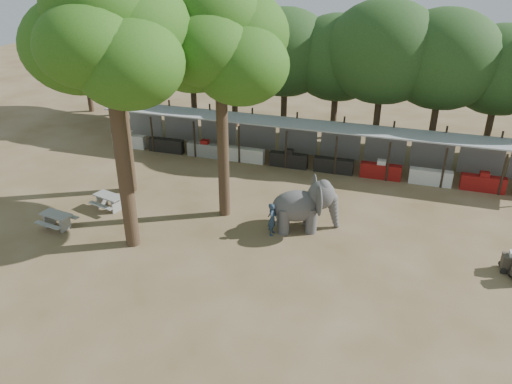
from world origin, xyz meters
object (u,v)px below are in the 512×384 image
(yard_tree_center, at_px, (107,37))
(picnic_table_near, at_px, (57,219))
(picnic_table_far, at_px, (109,200))
(elephant, at_px, (305,205))
(yard_tree_left, at_px, (114,40))
(handler, at_px, (272,219))
(yard_tree_back, at_px, (218,42))

(yard_tree_center, height_order, picnic_table_near, yard_tree_center)
(picnic_table_far, bearing_deg, elephant, 21.00)
(yard_tree_left, relative_size, picnic_table_near, 6.36)
(yard_tree_left, xyz_separation_m, picnic_table_near, (-1.10, -5.03, -7.70))
(yard_tree_center, xyz_separation_m, picnic_table_near, (-4.10, -0.03, -8.70))
(handler, xyz_separation_m, picnic_table_near, (-10.12, -2.62, -0.31))
(yard_tree_back, relative_size, elephant, 3.29)
(yard_tree_center, height_order, yard_tree_back, yard_tree_center)
(yard_tree_left, relative_size, yard_tree_back, 0.97)
(picnic_table_far, bearing_deg, picnic_table_near, -103.27)
(yard_tree_back, xyz_separation_m, picnic_table_near, (-7.10, -4.03, -8.04))
(yard_tree_center, relative_size, picnic_table_near, 6.95)
(yard_tree_back, distance_m, elephant, 8.48)
(yard_tree_left, height_order, yard_tree_back, yard_tree_back)
(yard_tree_center, relative_size, picnic_table_far, 6.36)
(yard_tree_back, height_order, handler, yard_tree_back)
(picnic_table_near, height_order, picnic_table_far, picnic_table_far)
(yard_tree_center, xyz_separation_m, yard_tree_back, (3.00, 4.00, -0.67))
(yard_tree_left, distance_m, yard_tree_back, 6.09)
(elephant, bearing_deg, yard_tree_back, 153.53)
(yard_tree_center, relative_size, yard_tree_back, 1.06)
(yard_tree_back, relative_size, picnic_table_far, 6.00)
(yard_tree_center, bearing_deg, yard_tree_back, 53.14)
(yard_tree_left, height_order, elephant, yard_tree_left)
(yard_tree_back, height_order, picnic_table_far, yard_tree_back)
(yard_tree_back, relative_size, handler, 6.96)
(yard_tree_center, distance_m, handler, 10.65)
(yard_tree_left, xyz_separation_m, elephant, (10.36, -1.42, -6.92))
(yard_tree_left, distance_m, yard_tree_center, 5.92)
(picnic_table_far, bearing_deg, yard_tree_left, 109.57)
(yard_tree_back, xyz_separation_m, elephant, (4.36, -0.42, -7.26))
(yard_tree_center, bearing_deg, picnic_table_far, 138.55)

